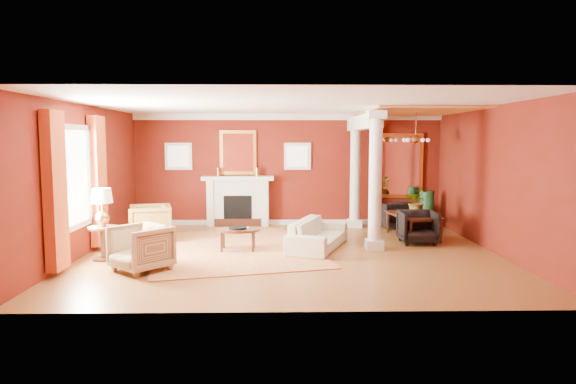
{
  "coord_description": "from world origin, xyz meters",
  "views": [
    {
      "loc": [
        -0.26,
        -9.95,
        2.22
      ],
      "look_at": [
        -0.05,
        0.6,
        1.15
      ],
      "focal_mm": 32.0,
      "sensor_mm": 36.0,
      "label": 1
    }
  ],
  "objects_px": {
    "armchair_leopard": "(150,221)",
    "coffee_table": "(238,231)",
    "armchair_stripe": "(141,246)",
    "sofa": "(318,229)",
    "side_table": "(102,213)",
    "dining_table": "(415,219)"
  },
  "relations": [
    {
      "from": "sofa",
      "to": "dining_table",
      "type": "distance_m",
      "value": 2.56
    },
    {
      "from": "dining_table",
      "to": "sofa",
      "type": "bearing_deg",
      "value": 108.44
    },
    {
      "from": "sofa",
      "to": "dining_table",
      "type": "relative_size",
      "value": 1.33
    },
    {
      "from": "coffee_table",
      "to": "dining_table",
      "type": "height_order",
      "value": "dining_table"
    },
    {
      "from": "armchair_stripe",
      "to": "coffee_table",
      "type": "xyz_separation_m",
      "value": [
        1.53,
        1.56,
        -0.03
      ]
    },
    {
      "from": "sofa",
      "to": "dining_table",
      "type": "height_order",
      "value": "dining_table"
    },
    {
      "from": "armchair_stripe",
      "to": "side_table",
      "type": "distance_m",
      "value": 1.3
    },
    {
      "from": "coffee_table",
      "to": "side_table",
      "type": "xyz_separation_m",
      "value": [
        -2.43,
        -0.75,
        0.48
      ]
    },
    {
      "from": "sofa",
      "to": "armchair_stripe",
      "type": "relative_size",
      "value": 2.36
    },
    {
      "from": "sofa",
      "to": "armchair_stripe",
      "type": "xyz_separation_m",
      "value": [
        -3.15,
        -1.74,
        0.03
      ]
    },
    {
      "from": "sofa",
      "to": "coffee_table",
      "type": "bearing_deg",
      "value": 116.09
    },
    {
      "from": "side_table",
      "to": "dining_table",
      "type": "distance_m",
      "value": 6.7
    },
    {
      "from": "coffee_table",
      "to": "side_table",
      "type": "height_order",
      "value": "side_table"
    },
    {
      "from": "armchair_leopard",
      "to": "coffee_table",
      "type": "xyz_separation_m",
      "value": [
        2.0,
        -1.0,
        -0.05
      ]
    },
    {
      "from": "sofa",
      "to": "coffee_table",
      "type": "height_order",
      "value": "sofa"
    },
    {
      "from": "armchair_leopard",
      "to": "coffee_table",
      "type": "height_order",
      "value": "armchair_leopard"
    },
    {
      "from": "sofa",
      "to": "armchair_leopard",
      "type": "relative_size",
      "value": 2.27
    },
    {
      "from": "sofa",
      "to": "dining_table",
      "type": "bearing_deg",
      "value": -43.88
    },
    {
      "from": "sofa",
      "to": "side_table",
      "type": "height_order",
      "value": "side_table"
    },
    {
      "from": "armchair_leopard",
      "to": "armchair_stripe",
      "type": "height_order",
      "value": "armchair_leopard"
    },
    {
      "from": "sofa",
      "to": "armchair_leopard",
      "type": "xyz_separation_m",
      "value": [
        -3.63,
        0.81,
        0.05
      ]
    },
    {
      "from": "sofa",
      "to": "coffee_table",
      "type": "xyz_separation_m",
      "value": [
        -1.62,
        -0.18,
        0.0
      ]
    }
  ]
}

